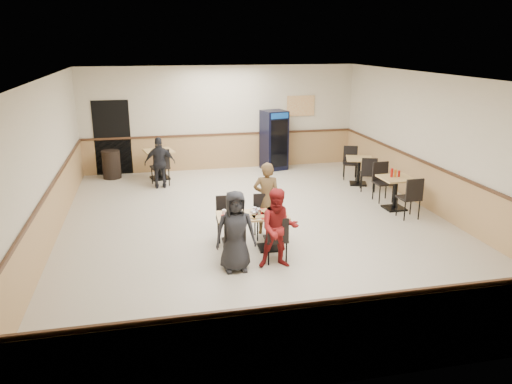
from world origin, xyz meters
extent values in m
plane|color=beige|center=(0.00, 0.00, 0.00)|extent=(10.00, 10.00, 0.00)
plane|color=silver|center=(0.00, 0.00, 3.00)|extent=(10.00, 10.00, 0.00)
plane|color=beige|center=(0.00, 5.00, 1.50)|extent=(8.00, 0.00, 8.00)
plane|color=beige|center=(0.00, -5.00, 1.50)|extent=(8.00, 0.00, 8.00)
plane|color=beige|center=(-4.00, 0.00, 1.50)|extent=(0.00, 10.00, 10.00)
plane|color=beige|center=(4.00, 0.00, 1.50)|extent=(0.00, 10.00, 10.00)
cube|color=tan|center=(0.00, 4.99, 0.50)|extent=(7.98, 0.03, 1.00)
cube|color=tan|center=(3.98, 0.00, 0.50)|extent=(0.03, 9.98, 1.00)
cube|color=#472B19|center=(0.00, 4.97, 1.03)|extent=(7.98, 0.04, 0.06)
cube|color=black|center=(-3.10, 4.98, 1.05)|extent=(1.00, 0.02, 2.10)
cube|color=orange|center=(2.40, 4.96, 1.80)|extent=(0.85, 0.02, 0.60)
cube|color=black|center=(-0.70, -1.13, 0.02)|extent=(0.43, 0.43, 0.04)
cylinder|color=black|center=(-0.70, -1.13, 0.34)|extent=(0.08, 0.08, 0.62)
cube|color=tan|center=(-0.70, -1.13, 0.66)|extent=(0.66, 0.66, 0.04)
cube|color=black|center=(-0.06, -1.17, 0.02)|extent=(0.43, 0.43, 0.04)
cylinder|color=black|center=(-0.06, -1.17, 0.34)|extent=(0.08, 0.08, 0.62)
cube|color=tan|center=(-0.06, -1.17, 0.66)|extent=(0.66, 0.66, 0.04)
imported|color=black|center=(-0.83, -1.90, 0.69)|extent=(0.67, 0.44, 1.37)
imported|color=maroon|center=(-0.10, -1.94, 0.69)|extent=(0.72, 0.59, 1.37)
imported|color=brown|center=(0.06, -0.40, 0.72)|extent=(0.60, 0.48, 1.44)
imported|color=black|center=(-1.86, 3.29, 0.66)|extent=(0.78, 0.33, 1.33)
cube|color=#B6120C|center=(-0.10, -1.05, 0.69)|extent=(0.42, 0.32, 0.02)
cube|color=#B6120C|center=(-0.75, -1.24, 0.69)|extent=(0.42, 0.32, 0.02)
cube|color=#B6120C|center=(-0.07, -1.30, 0.69)|extent=(0.42, 0.32, 0.02)
cube|color=#B6120C|center=(-0.01, -1.25, 0.69)|extent=(0.42, 0.32, 0.02)
cylinder|color=silver|center=(-0.79, -1.24, 0.68)|extent=(0.21, 0.21, 0.01)
cube|color=#B27145|center=(-0.79, -1.24, 0.70)|extent=(0.27, 0.22, 0.02)
cylinder|color=silver|center=(-0.48, -1.31, 0.68)|extent=(0.21, 0.21, 0.01)
cube|color=#B27145|center=(-0.48, -1.31, 0.70)|extent=(0.27, 0.22, 0.02)
cylinder|color=silver|center=(-0.30, -1.34, 0.68)|extent=(0.21, 0.21, 0.01)
cube|color=#B27145|center=(-0.30, -1.34, 0.70)|extent=(0.24, 0.16, 0.02)
cylinder|color=silver|center=(-0.10, -1.03, 0.68)|extent=(0.21, 0.21, 0.01)
cube|color=#B27145|center=(-0.10, -1.03, 0.70)|extent=(0.28, 0.26, 0.02)
cylinder|color=white|center=(-0.61, -1.09, 0.73)|extent=(0.07, 0.07, 0.09)
cylinder|color=white|center=(-0.67, -1.39, 0.73)|extent=(0.07, 0.07, 0.09)
cylinder|color=white|center=(-0.88, -1.04, 0.73)|extent=(0.07, 0.07, 0.09)
cylinder|color=silver|center=(-0.33, -1.11, 0.74)|extent=(0.07, 0.07, 0.12)
cylinder|color=silver|center=(-0.27, -1.16, 0.74)|extent=(0.07, 0.07, 0.12)
cylinder|color=silver|center=(-0.27, -1.22, 0.74)|extent=(0.07, 0.07, 0.12)
ellipsoid|color=white|center=(-0.36, -1.17, 0.73)|extent=(0.14, 0.14, 0.09)
cube|color=black|center=(3.25, 0.42, 0.02)|extent=(0.46, 0.46, 0.04)
cylinder|color=black|center=(3.25, 0.42, 0.38)|extent=(0.09, 0.09, 0.67)
cube|color=tan|center=(3.25, 0.42, 0.72)|extent=(0.71, 0.71, 0.04)
cube|color=black|center=(3.27, 2.49, 0.02)|extent=(0.55, 0.55, 0.04)
cylinder|color=black|center=(3.27, 2.49, 0.36)|extent=(0.09, 0.09, 0.65)
cube|color=tan|center=(3.27, 2.49, 0.70)|extent=(0.86, 0.86, 0.04)
cylinder|color=#AD140C|center=(3.15, 0.47, 0.84)|extent=(0.06, 0.06, 0.20)
cylinder|color=orange|center=(3.24, 0.47, 0.83)|extent=(0.06, 0.06, 0.17)
cylinder|color=#AD140C|center=(3.33, 0.47, 0.81)|extent=(0.05, 0.05, 0.14)
cube|color=black|center=(-1.86, 4.20, 0.02)|extent=(0.57, 0.57, 0.04)
cylinder|color=black|center=(-1.86, 4.20, 0.41)|extent=(0.10, 0.10, 0.73)
cube|color=tan|center=(-1.86, 4.20, 0.78)|extent=(0.89, 0.89, 0.04)
cube|color=black|center=(1.49, 4.60, 0.87)|extent=(0.79, 0.77, 1.73)
cube|color=black|center=(1.57, 4.28, 0.82)|extent=(0.52, 0.14, 1.37)
cube|color=navy|center=(1.57, 4.27, 1.62)|extent=(0.54, 0.14, 0.16)
cylinder|color=black|center=(-3.16, 4.55, 0.39)|extent=(0.49, 0.49, 0.78)
camera|label=1|loc=(-2.13, -9.40, 3.67)|focal=35.00mm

